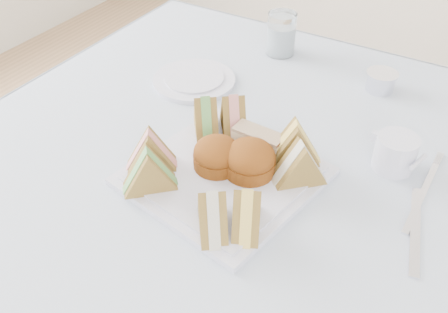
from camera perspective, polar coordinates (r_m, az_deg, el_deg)
The scene contains 20 objects.
table at distance 1.20m, azimuth 1.09°, elevation -13.04°, with size 0.90×0.90×0.74m, color brown.
tablecloth at distance 0.93m, azimuth 1.37°, elevation 1.05°, with size 1.02×1.02×0.01m, color #9EAFC3.
serving_plate at distance 0.86m, azimuth 0.00°, elevation -2.27°, with size 0.29×0.29×0.01m, color silver.
sandwich_fl_a at distance 0.85m, azimuth -8.41°, elevation 0.79°, with size 0.09×0.04×0.08m, color brown, non-canonical shape.
sandwich_fl_b at distance 0.81m, azimuth -8.58°, elevation -1.41°, with size 0.09×0.04×0.08m, color brown, non-canonical shape.
sandwich_fr_a at distance 0.74m, azimuth 2.64°, elevation -5.95°, with size 0.09×0.04×0.08m, color brown, non-canonical shape.
sandwich_fr_b at distance 0.74m, azimuth -1.34°, elevation -6.14°, with size 0.09×0.04×0.08m, color brown, non-canonical shape.
sandwich_bl_a at distance 0.93m, azimuth -2.11°, elevation 4.82°, with size 0.09×0.04×0.08m, color brown, non-canonical shape.
sandwich_bl_b at distance 0.93m, azimuth 1.06°, elevation 4.98°, with size 0.09×0.04×0.08m, color brown, non-canonical shape.
sandwich_br_a at distance 0.82m, azimuth 8.69°, elevation -0.63°, with size 0.09×0.04×0.08m, color brown, non-canonical shape.
sandwich_br_b at distance 0.86m, azimuth 8.08°, elevation 1.64°, with size 0.09×0.04×0.08m, color brown, non-canonical shape.
scone_left at distance 0.85m, azimuth -0.81°, elevation 0.20°, with size 0.08×0.08×0.06m, color brown.
scone_right at distance 0.84m, azimuth 2.96°, elevation -0.33°, with size 0.09×0.09×0.06m, color brown.
pastry_slice at distance 0.89m, azimuth 3.93°, elevation 1.73°, with size 0.09×0.04×0.04m, color beige.
side_plate at distance 1.12m, azimuth -3.43°, elevation 8.68°, with size 0.18×0.18×0.01m, color silver.
water_glass at distance 1.23m, azimuth 6.56°, elevation 13.75°, with size 0.07×0.07×0.10m, color white.
tea_strainer at distance 1.14m, azimuth 17.47°, elevation 8.10°, with size 0.07×0.07×0.04m, color silver.
knife at distance 0.83m, azimuth 21.00°, elevation -7.78°, with size 0.02×0.19×0.00m, color silver.
fork at distance 0.89m, azimuth 21.64°, elevation -4.26°, with size 0.01×0.19×0.00m, color silver.
creamer_jug at distance 0.91m, azimuth 18.98°, elevation 0.39°, with size 0.07×0.07×0.06m, color silver.
Camera 1 is at (0.36, -0.64, 1.32)m, focal length 40.00 mm.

